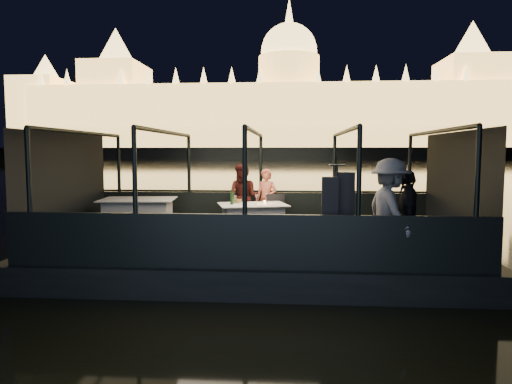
# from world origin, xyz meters

# --- Properties ---
(river_water) EXTENTS (500.00, 500.00, 0.00)m
(river_water) POSITION_xyz_m (0.00, 80.00, 0.00)
(river_water) COLOR black
(river_water) RESTS_ON ground
(boat_hull) EXTENTS (8.60, 4.40, 1.00)m
(boat_hull) POSITION_xyz_m (0.00, 0.00, 0.00)
(boat_hull) COLOR black
(boat_hull) RESTS_ON river_water
(boat_deck) EXTENTS (8.00, 4.00, 0.04)m
(boat_deck) POSITION_xyz_m (0.00, 0.00, 0.48)
(boat_deck) COLOR black
(boat_deck) RESTS_ON boat_hull
(gunwale_port) EXTENTS (8.00, 0.08, 0.90)m
(gunwale_port) POSITION_xyz_m (0.00, 2.00, 0.95)
(gunwale_port) COLOR black
(gunwale_port) RESTS_ON boat_deck
(gunwale_starboard) EXTENTS (8.00, 0.08, 0.90)m
(gunwale_starboard) POSITION_xyz_m (0.00, -2.00, 0.95)
(gunwale_starboard) COLOR black
(gunwale_starboard) RESTS_ON boat_deck
(cabin_glass_port) EXTENTS (8.00, 0.02, 1.40)m
(cabin_glass_port) POSITION_xyz_m (0.00, 2.00, 2.10)
(cabin_glass_port) COLOR #99B2B2
(cabin_glass_port) RESTS_ON gunwale_port
(cabin_glass_starboard) EXTENTS (8.00, 0.02, 1.40)m
(cabin_glass_starboard) POSITION_xyz_m (0.00, -2.00, 2.10)
(cabin_glass_starboard) COLOR #99B2B2
(cabin_glass_starboard) RESTS_ON gunwale_starboard
(cabin_roof_glass) EXTENTS (8.00, 4.00, 0.02)m
(cabin_roof_glass) POSITION_xyz_m (0.00, 0.00, 2.80)
(cabin_roof_glass) COLOR #99B2B2
(cabin_roof_glass) RESTS_ON boat_deck
(end_wall_fore) EXTENTS (0.02, 4.00, 2.30)m
(end_wall_fore) POSITION_xyz_m (-4.00, 0.00, 1.65)
(end_wall_fore) COLOR black
(end_wall_fore) RESTS_ON boat_deck
(end_wall_aft) EXTENTS (0.02, 4.00, 2.30)m
(end_wall_aft) POSITION_xyz_m (4.00, 0.00, 1.65)
(end_wall_aft) COLOR black
(end_wall_aft) RESTS_ON boat_deck
(canopy_ribs) EXTENTS (8.00, 4.00, 2.30)m
(canopy_ribs) POSITION_xyz_m (0.00, 0.00, 1.65)
(canopy_ribs) COLOR black
(canopy_ribs) RESTS_ON boat_deck
(embankment) EXTENTS (400.00, 140.00, 6.00)m
(embankment) POSITION_xyz_m (0.00, 210.00, 1.00)
(embankment) COLOR #423D33
(embankment) RESTS_ON ground
(parliament_building) EXTENTS (220.00, 32.00, 60.00)m
(parliament_building) POSITION_xyz_m (0.00, 175.00, 29.00)
(parliament_building) COLOR #F2D18C
(parliament_building) RESTS_ON embankment
(dining_table_central) EXTENTS (1.68, 1.40, 0.77)m
(dining_table_central) POSITION_xyz_m (-0.09, 0.64, 0.89)
(dining_table_central) COLOR white
(dining_table_central) RESTS_ON boat_deck
(dining_table_aft) EXTENTS (1.73, 1.34, 0.86)m
(dining_table_aft) POSITION_xyz_m (-2.68, 0.72, 0.89)
(dining_table_aft) COLOR white
(dining_table_aft) RESTS_ON boat_deck
(chair_port_left) EXTENTS (0.51, 0.51, 0.89)m
(chair_port_left) POSITION_xyz_m (-0.48, 1.47, 0.95)
(chair_port_left) COLOR black
(chair_port_left) RESTS_ON boat_deck
(chair_port_right) EXTENTS (0.47, 0.47, 0.91)m
(chair_port_right) POSITION_xyz_m (0.38, 1.18, 0.95)
(chair_port_right) COLOR black
(chair_port_right) RESTS_ON boat_deck
(coat_stand) EXTENTS (0.54, 0.46, 1.73)m
(coat_stand) POSITION_xyz_m (1.49, -1.63, 1.40)
(coat_stand) COLOR black
(coat_stand) RESTS_ON boat_deck
(person_woman_coral) EXTENTS (0.64, 0.53, 1.50)m
(person_woman_coral) POSITION_xyz_m (0.16, 1.57, 1.25)
(person_woman_coral) COLOR #E16F52
(person_woman_coral) RESTS_ON boat_deck
(person_man_maroon) EXTENTS (0.92, 0.80, 1.63)m
(person_man_maroon) POSITION_xyz_m (-0.38, 1.51, 1.25)
(person_man_maroon) COLOR #391210
(person_man_maroon) RESTS_ON boat_deck
(passenger_stripe) EXTENTS (0.94, 1.30, 1.80)m
(passenger_stripe) POSITION_xyz_m (2.39, -1.51, 1.35)
(passenger_stripe) COLOR silver
(passenger_stripe) RESTS_ON boat_deck
(passenger_dark) EXTENTS (0.55, 0.99, 1.59)m
(passenger_dark) POSITION_xyz_m (2.71, -1.37, 1.35)
(passenger_dark) COLOR black
(passenger_dark) RESTS_ON boat_deck
(wine_bottle) EXTENTS (0.08, 0.08, 0.33)m
(wine_bottle) POSITION_xyz_m (-0.54, 0.53, 1.42)
(wine_bottle) COLOR #153919
(wine_bottle) RESTS_ON dining_table_central
(bread_basket) EXTENTS (0.26, 0.26, 0.08)m
(bread_basket) POSITION_xyz_m (-0.46, 0.87, 1.31)
(bread_basket) COLOR olive
(bread_basket) RESTS_ON dining_table_central
(amber_candle) EXTENTS (0.05, 0.05, 0.07)m
(amber_candle) POSITION_xyz_m (0.17, 0.71, 1.31)
(amber_candle) COLOR #FFA43F
(amber_candle) RESTS_ON dining_table_central
(plate_near) EXTENTS (0.29, 0.29, 0.02)m
(plate_near) POSITION_xyz_m (0.34, 0.66, 1.27)
(plate_near) COLOR white
(plate_near) RESTS_ON dining_table_central
(plate_far) EXTENTS (0.34, 0.34, 0.02)m
(plate_far) POSITION_xyz_m (-0.30, 0.87, 1.27)
(plate_far) COLOR silver
(plate_far) RESTS_ON dining_table_central
(wine_glass_white) EXTENTS (0.08, 0.08, 0.18)m
(wine_glass_white) POSITION_xyz_m (-0.48, 0.70, 1.36)
(wine_glass_white) COLOR white
(wine_glass_white) RESTS_ON dining_table_central
(wine_glass_red) EXTENTS (0.07, 0.07, 0.20)m
(wine_glass_red) POSITION_xyz_m (0.18, 1.04, 1.36)
(wine_glass_red) COLOR silver
(wine_glass_red) RESTS_ON dining_table_central
(wine_glass_empty) EXTENTS (0.09, 0.09, 0.20)m
(wine_glass_empty) POSITION_xyz_m (-0.01, 0.65, 1.36)
(wine_glass_empty) COLOR silver
(wine_glass_empty) RESTS_ON dining_table_central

